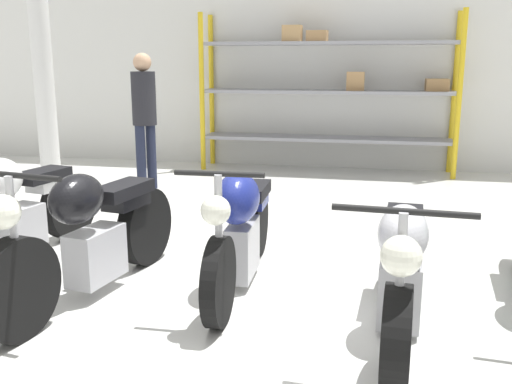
{
  "coord_description": "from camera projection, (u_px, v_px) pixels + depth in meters",
  "views": [
    {
      "loc": [
        0.89,
        -3.9,
        1.71
      ],
      "look_at": [
        0.0,
        0.4,
        0.7
      ],
      "focal_mm": 40.0,
      "sensor_mm": 36.0,
      "label": 1
    }
  ],
  "objects": [
    {
      "name": "shelving_rack",
      "position": [
        330.0,
        88.0,
        8.83
      ],
      "size": [
        3.95,
        0.63,
        2.44
      ],
      "color": "gold",
      "rests_on": "ground_plane"
    },
    {
      "name": "support_pillar",
      "position": [
        42.0,
        55.0,
        8.0
      ],
      "size": [
        0.28,
        0.28,
        3.6
      ],
      "color": "silver",
      "rests_on": "ground_plane"
    },
    {
      "name": "person_browsing",
      "position": [
        144.0,
        110.0,
        7.56
      ],
      "size": [
        0.43,
        0.43,
        1.82
      ],
      "rotation": [
        0.0,
        0.0,
        2.65
      ],
      "color": "#1E2338",
      "rests_on": "ground_plane"
    },
    {
      "name": "motorcycle_white",
      "position": [
        11.0,
        210.0,
        4.92
      ],
      "size": [
        0.76,
        2.05,
        1.05
      ],
      "rotation": [
        0.0,
        0.0,
        -1.77
      ],
      "color": "black",
      "rests_on": "ground_plane"
    },
    {
      "name": "motorcycle_black",
      "position": [
        89.0,
        234.0,
        4.16
      ],
      "size": [
        0.71,
        2.13,
        1.06
      ],
      "rotation": [
        0.0,
        0.0,
        -1.74
      ],
      "color": "black",
      "rests_on": "ground_plane"
    },
    {
      "name": "motorcycle_blue",
      "position": [
        241.0,
        226.0,
        4.36
      ],
      "size": [
        0.59,
        2.05,
        1.03
      ],
      "rotation": [
        0.0,
        0.0,
        -1.55
      ],
      "color": "black",
      "rests_on": "ground_plane"
    },
    {
      "name": "back_wall",
      "position": [
        320.0,
        55.0,
        9.11
      ],
      "size": [
        30.0,
        0.08,
        3.6
      ],
      "color": "silver",
      "rests_on": "ground_plane"
    },
    {
      "name": "motorcycle_silver",
      "position": [
        401.0,
        267.0,
        3.66
      ],
      "size": [
        0.74,
        1.97,
        0.97
      ],
      "rotation": [
        0.0,
        0.0,
        -1.64
      ],
      "color": "black",
      "rests_on": "ground_plane"
    },
    {
      "name": "ground_plane",
      "position": [
        245.0,
        294.0,
        4.28
      ],
      "size": [
        30.0,
        30.0,
        0.0
      ],
      "primitive_type": "plane",
      "color": "silver"
    }
  ]
}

